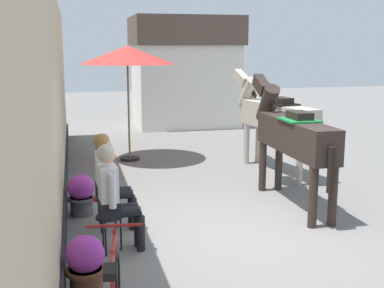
% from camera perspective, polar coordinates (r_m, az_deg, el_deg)
% --- Properties ---
extents(ground_plane, '(40.00, 40.00, 0.00)m').
position_cam_1_polar(ground_plane, '(9.91, -0.18, -3.93)').
color(ground_plane, slate).
extents(pub_facade_wall, '(0.34, 14.00, 3.40)m').
position_cam_1_polar(pub_facade_wall, '(7.89, -15.91, 3.19)').
color(pub_facade_wall, '#CCB793').
rests_on(pub_facade_wall, ground_plane).
extents(distant_cottage, '(3.40, 2.60, 3.50)m').
position_cam_1_polar(distant_cottage, '(16.46, -0.83, 8.38)').
color(distant_cottage, silver).
rests_on(distant_cottage, ground_plane).
extents(seated_visitor_near, '(0.61, 0.49, 1.39)m').
position_cam_1_polar(seated_visitor_near, '(6.32, -8.92, -5.47)').
color(seated_visitor_near, black).
rests_on(seated_visitor_near, ground_plane).
extents(seated_visitor_far, '(0.61, 0.49, 1.39)m').
position_cam_1_polar(seated_visitor_far, '(7.08, -9.44, -3.69)').
color(seated_visitor_far, red).
rests_on(seated_visitor_far, ground_plane).
extents(saddled_horse_near, '(0.50, 3.00, 2.06)m').
position_cam_1_polar(saddled_horse_near, '(8.22, 11.36, 1.02)').
color(saddled_horse_near, '#2D231E').
rests_on(saddled_horse_near, ground_plane).
extents(saddled_horse_far, '(0.85, 2.97, 2.06)m').
position_cam_1_polar(saddled_horse_far, '(10.38, 9.41, 3.14)').
color(saddled_horse_far, '#B2A899').
rests_on(saddled_horse_far, ground_plane).
extents(flower_planter_near, '(0.43, 0.43, 0.64)m').
position_cam_1_polar(flower_planter_near, '(5.47, -12.03, -13.20)').
color(flower_planter_near, brown).
rests_on(flower_planter_near, ground_plane).
extents(flower_planter_far, '(0.43, 0.43, 0.64)m').
position_cam_1_polar(flower_planter_far, '(7.90, -12.51, -5.58)').
color(flower_planter_far, '#4C4C51').
rests_on(flower_planter_far, ground_plane).
extents(cafe_parasol, '(2.10, 2.10, 2.58)m').
position_cam_1_polar(cafe_parasol, '(11.30, -7.38, 9.95)').
color(cafe_parasol, black).
rests_on(cafe_parasol, ground_plane).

